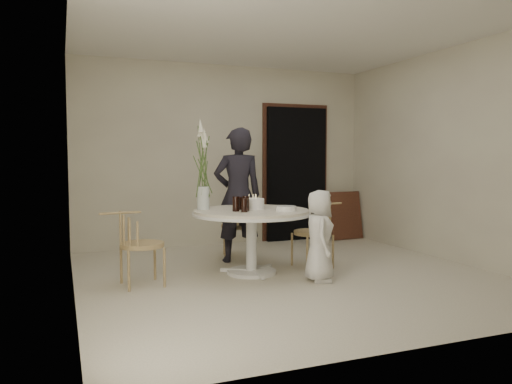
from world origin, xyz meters
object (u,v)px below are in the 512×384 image
object	(u,v)px
chair_left	(131,238)
flower_vase	(203,169)
chair_right	(320,225)
boy	(319,236)
birthday_cake	(253,204)
girl	(238,195)
table	(252,220)
chair_far	(237,219)

from	to	relation	value
chair_left	flower_vase	bearing A→B (deg)	-74.50
chair_right	boy	distance (m)	0.75
birthday_cake	flower_vase	world-z (taller)	flower_vase
girl	table	bearing A→B (deg)	88.93
table	flower_vase	bearing A→B (deg)	154.35
chair_far	boy	size ratio (longest dim) A/B	0.79
table	chair_right	xyz separation A→B (m)	(0.91, 0.07, -0.12)
chair_left	table	bearing A→B (deg)	-91.81
table	flower_vase	size ratio (longest dim) A/B	1.29
table	chair_left	size ratio (longest dim) A/B	1.70
table	chair_left	bearing A→B (deg)	-176.31
chair_right	boy	world-z (taller)	boy
chair_right	birthday_cake	size ratio (longest dim) A/B	3.04
chair_far	boy	bearing A→B (deg)	-62.24
table	chair_left	world-z (taller)	chair_left
chair_far	boy	world-z (taller)	boy
girl	birthday_cake	size ratio (longest dim) A/B	6.63
boy	flower_vase	bearing A→B (deg)	71.87
chair_left	girl	distance (m)	1.66
chair_right	chair_left	world-z (taller)	chair_left
girl	birthday_cake	distance (m)	0.67
chair_right	birthday_cake	xyz separation A→B (m)	(-0.88, -0.03, 0.29)
chair_right	flower_vase	distance (m)	1.58
chair_left	boy	xyz separation A→B (m)	(1.89, -0.50, -0.02)
boy	birthday_cake	distance (m)	0.87
chair_right	flower_vase	bearing A→B (deg)	-101.46
table	birthday_cake	bearing A→B (deg)	47.93
chair_far	girl	world-z (taller)	girl
table	chair_right	world-z (taller)	chair_right
flower_vase	table	bearing A→B (deg)	-25.65
chair_left	birthday_cake	bearing A→B (deg)	-90.42
flower_vase	chair_right	bearing A→B (deg)	-6.97
chair_right	table	bearing A→B (deg)	-90.34
chair_far	chair_right	xyz separation A→B (m)	(0.71, -0.99, 0.00)
table	chair_right	bearing A→B (deg)	4.15
birthday_cake	girl	bearing A→B (deg)	85.74
chair_left	flower_vase	size ratio (longest dim) A/B	0.76
girl	chair_far	bearing A→B (deg)	-102.76
boy	birthday_cake	world-z (taller)	boy
chair_right	girl	world-z (taller)	girl
chair_right	flower_vase	xyz separation A→B (m)	(-1.41, 0.17, 0.69)
chair_right	girl	xyz separation A→B (m)	(-0.83, 0.63, 0.34)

